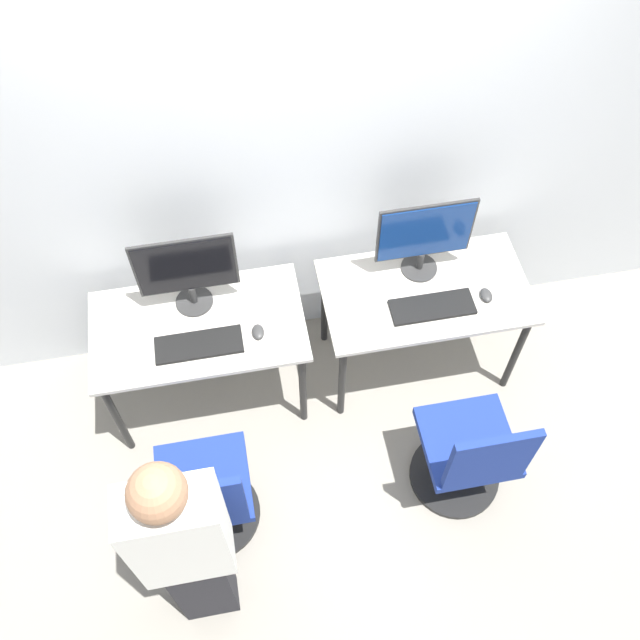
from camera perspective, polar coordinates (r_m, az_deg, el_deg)
ground_plane at (r=4.08m, az=0.31°, el=-8.13°), size 20.00×20.00×0.00m
wall_back at (r=3.38m, az=-1.93°, el=13.70°), size 12.00×0.05×2.80m
desk_left at (r=3.68m, az=-9.61°, el=-1.15°), size 1.07×0.60×0.71m
monitor_left at (r=3.49m, az=-10.61°, el=3.91°), size 0.49×0.19×0.48m
keyboard_left at (r=3.53m, az=-9.65°, el=-1.97°), size 0.43×0.16×0.02m
mouse_left at (r=3.53m, az=-4.98°, el=-0.95°), size 0.06×0.09×0.03m
office_chair_left at (r=3.55m, az=-9.09°, el=-13.94°), size 0.48×0.48×0.91m
person_left at (r=2.99m, az=-10.63°, el=-17.51°), size 0.36×0.20×1.56m
desk_right at (r=3.79m, az=8.33°, el=1.58°), size 1.07×0.60×0.71m
monitor_right at (r=3.61m, az=8.38°, el=6.67°), size 0.49×0.19×0.48m
keyboard_right at (r=3.65m, az=8.97°, el=1.04°), size 0.43×0.16×0.02m
mouse_right at (r=3.74m, az=13.16°, el=1.96°), size 0.06×0.09×0.03m
office_chair_right at (r=3.65m, az=11.79°, el=-10.72°), size 0.48×0.48×0.91m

